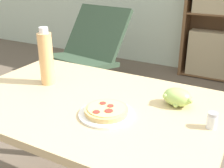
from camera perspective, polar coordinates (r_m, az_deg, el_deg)
dining_table at (r=1.34m, az=-4.46°, el=-7.20°), size 1.20×0.78×0.73m
pizza_on_plate at (r=1.16m, az=-1.13°, el=-5.66°), size 0.23×0.23×0.04m
grape_bunch at (r=1.26m, az=13.20°, el=-2.61°), size 0.13×0.10×0.08m
drink_bottle at (r=1.46m, az=-13.34°, el=5.15°), size 0.07×0.07×0.29m
salt_shaker at (r=1.13m, az=19.65°, el=-7.00°), size 0.04×0.04×0.06m
lounge_chair_near at (r=3.15m, az=-5.00°, el=4.10°), size 0.79×0.85×0.88m
bookshelf at (r=3.57m, az=20.98°, el=12.02°), size 0.79×0.28×1.56m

